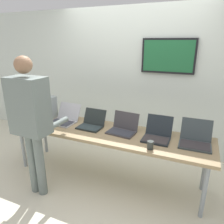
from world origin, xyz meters
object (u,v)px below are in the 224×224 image
object	(u,v)px
laptop_station_0	(65,118)
laptop_station_2	(123,128)
laptop_station_1	(91,123)
person	(31,116)
workbench	(106,134)
laptop_station_4	(195,139)
coffee_mug	(150,145)
equipment_box	(42,107)
laptop_station_3	(157,134)

from	to	relation	value
laptop_station_0	laptop_station_2	world-z (taller)	laptop_station_0
laptop_station_1	person	xyz separation A→B (m)	(-0.42, -0.68, 0.28)
workbench	laptop_station_4	bearing A→B (deg)	4.12
laptop_station_4	coffee_mug	distance (m)	0.57
workbench	laptop_station_1	xyz separation A→B (m)	(-0.24, 0.06, 0.10)
equipment_box	coffee_mug	size ratio (longest dim) A/B	4.09
laptop_station_1	laptop_station_4	size ratio (longest dim) A/B	0.89
equipment_box	laptop_station_2	bearing A→B (deg)	-0.90
laptop_station_0	laptop_station_2	distance (m)	0.93
equipment_box	laptop_station_3	size ratio (longest dim) A/B	1.08
laptop_station_1	laptop_station_2	xyz separation A→B (m)	(0.47, 0.01, 0.00)
equipment_box	laptop_station_3	bearing A→B (deg)	-1.23
coffee_mug	person	bearing A→B (deg)	-164.44
laptop_station_0	laptop_station_2	size ratio (longest dim) A/B	1.05
person	coffee_mug	xyz separation A→B (m)	(1.33, 0.37, -0.28)
coffee_mug	laptop_station_4	bearing A→B (deg)	35.86
laptop_station_3	equipment_box	bearing A→B (deg)	178.77
laptop_station_2	laptop_station_4	xyz separation A→B (m)	(0.90, 0.01, 0.00)
laptop_station_1	laptop_station_4	xyz separation A→B (m)	(1.37, 0.03, 0.01)
equipment_box	coffee_mug	bearing A→B (deg)	-10.68
workbench	person	distance (m)	0.99
laptop_station_0	coffee_mug	distance (m)	1.41
laptop_station_0	laptop_station_3	size ratio (longest dim) A/B	1.14
workbench	coffee_mug	xyz separation A→B (m)	(0.67, -0.25, 0.10)
workbench	laptop_station_2	distance (m)	0.26
workbench	laptop_station_0	bearing A→B (deg)	174.11
coffee_mug	laptop_station_0	bearing A→B (deg)	166.76
laptop_station_1	equipment_box	bearing A→B (deg)	177.77
laptop_station_1	laptop_station_3	world-z (taller)	laptop_station_3
equipment_box	person	size ratio (longest dim) A/B	0.22
laptop_station_3	person	bearing A→B (deg)	-153.52
equipment_box	laptop_station_3	world-z (taller)	equipment_box
laptop_station_0	coffee_mug	size ratio (longest dim) A/B	4.29
coffee_mug	laptop_station_2	bearing A→B (deg)	144.31
equipment_box	laptop_station_1	size ratio (longest dim) A/B	1.13
laptop_station_2	laptop_station_3	bearing A→B (deg)	-2.23
laptop_station_2	person	bearing A→B (deg)	-142.21
laptop_station_0	laptop_station_1	xyz separation A→B (m)	(0.46, -0.02, -0.00)
workbench	laptop_station_3	world-z (taller)	laptop_station_3
laptop_station_3	person	size ratio (longest dim) A/B	0.21
laptop_station_1	coffee_mug	world-z (taller)	laptop_station_1
person	laptop_station_0	bearing A→B (deg)	93.17
laptop_station_4	laptop_station_3	bearing A→B (deg)	-176.11
laptop_station_3	person	distance (m)	1.53
laptop_station_3	laptop_station_4	xyz separation A→B (m)	(0.44, 0.03, -0.00)
equipment_box	laptop_station_1	bearing A→B (deg)	-2.23
laptop_station_1	laptop_station_2	distance (m)	0.47
laptop_station_4	equipment_box	bearing A→B (deg)	179.77
laptop_station_1	coffee_mug	bearing A→B (deg)	-18.54
laptop_station_1	person	size ratio (longest dim) A/B	0.20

